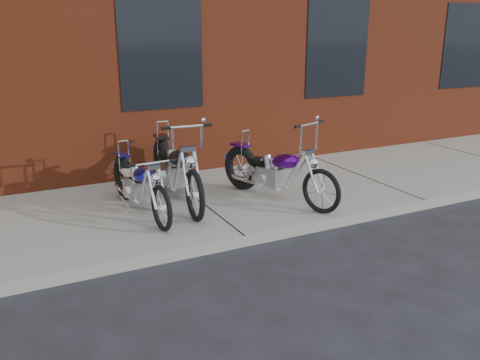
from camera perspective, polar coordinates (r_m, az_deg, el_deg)
ground at (r=6.33m, az=0.53°, el=-7.54°), size 120.00×120.00×0.00m
sidewalk at (r=7.57m, az=-4.61°, el=-2.80°), size 22.00×3.00×0.15m
chopper_purple at (r=7.46m, az=4.02°, el=0.70°), size 0.85×2.10×1.23m
chopper_blue at (r=7.06m, az=-11.21°, el=-0.72°), size 0.50×2.06×0.89m
chopper_third at (r=7.47m, az=-7.22°, el=0.98°), size 0.59×2.43×1.23m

